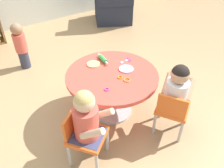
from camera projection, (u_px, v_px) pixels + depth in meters
name	position (u px, v px, depth m)	size (l,w,h in m)	color
ground_plane	(112.00, 111.00, 2.63)	(10.00, 10.00, 0.00)	tan
craft_table	(112.00, 83.00, 2.39)	(0.95, 0.95, 0.52)	silver
child_chair_left	(84.00, 135.00, 1.97)	(0.42, 0.42, 0.54)	#B7B7BC
seated_child_left	(86.00, 117.00, 1.82)	(0.42, 0.44, 0.51)	#3F4772
child_chair_right	(172.00, 109.00, 2.21)	(0.41, 0.41, 0.54)	#B7B7BC
seated_child_right	(177.00, 89.00, 2.10)	(0.43, 0.41, 0.51)	#3F4772
armchair_dark	(113.00, 6.00, 4.55)	(0.96, 0.97, 0.85)	#232838
toddler_standing	(21.00, 45.00, 3.15)	(0.17, 0.17, 0.67)	#33384C
rolling_pin	(103.00, 59.00, 2.50)	(0.07, 0.23, 0.05)	green
craft_scissors	(127.00, 60.00, 2.52)	(0.14, 0.07, 0.01)	silver
playdough_blob_0	(126.00, 69.00, 2.38)	(0.16, 0.16, 0.01)	pink
playdough_blob_1	(93.00, 64.00, 2.45)	(0.14, 0.14, 0.01)	#F2CC72
cookie_cutter_0	(120.00, 77.00, 2.26)	(0.05, 0.05, 0.01)	orange
cookie_cutter_1	(107.00, 89.00, 2.11)	(0.05, 0.05, 0.01)	#D83FA5
cookie_cutter_2	(127.00, 80.00, 2.23)	(0.07, 0.07, 0.01)	orange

